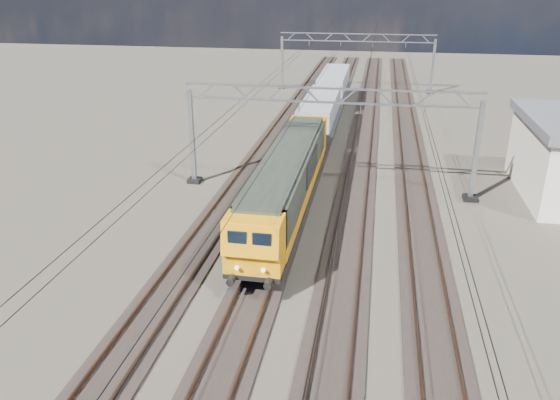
% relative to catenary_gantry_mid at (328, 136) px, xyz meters
% --- Properties ---
extents(ground, '(160.00, 160.00, 0.00)m').
position_rel_catenary_gantry_mid_xyz_m(ground, '(-0.00, -4.00, -3.91)').
color(ground, '#2B2720').
rests_on(ground, ground).
extents(track_outer_west, '(2.60, 140.00, 0.30)m').
position_rel_catenary_gantry_mid_xyz_m(track_outer_west, '(-6.00, -4.00, -3.83)').
color(track_outer_west, black).
rests_on(track_outer_west, ground).
extents(track_loco, '(2.60, 140.00, 0.30)m').
position_rel_catenary_gantry_mid_xyz_m(track_loco, '(-2.00, -4.00, -3.83)').
color(track_loco, black).
rests_on(track_loco, ground).
extents(track_inner_east, '(2.60, 140.00, 0.30)m').
position_rel_catenary_gantry_mid_xyz_m(track_inner_east, '(2.00, -4.00, -3.83)').
color(track_inner_east, black).
rests_on(track_inner_east, ground).
extents(track_outer_east, '(2.60, 140.00, 0.30)m').
position_rel_catenary_gantry_mid_xyz_m(track_outer_east, '(6.00, -4.00, -3.83)').
color(track_outer_east, black).
rests_on(track_outer_east, ground).
extents(catenary_gantry_mid, '(19.90, 0.90, 7.11)m').
position_rel_catenary_gantry_mid_xyz_m(catenary_gantry_mid, '(0.00, 0.00, 0.00)').
color(catenary_gantry_mid, '#90949E').
rests_on(catenary_gantry_mid, ground).
extents(catenary_gantry_far, '(19.90, 0.90, 7.11)m').
position_rel_catenary_gantry_mid_xyz_m(catenary_gantry_far, '(0.00, 36.00, 0.00)').
color(catenary_gantry_far, '#90949E').
rests_on(catenary_gantry_far, ground).
extents(overhead_wires, '(12.03, 140.00, 0.53)m').
position_rel_catenary_gantry_mid_xyz_m(overhead_wires, '(-0.00, 4.00, 1.84)').
color(overhead_wires, black).
rests_on(overhead_wires, ground).
extents(locomotive, '(2.76, 21.10, 3.62)m').
position_rel_catenary_gantry_mid_xyz_m(locomotive, '(-2.00, -4.33, -1.58)').
color(locomotive, black).
rests_on(locomotive, ground).
extents(hopper_wagon_lead, '(3.38, 13.00, 3.25)m').
position_rel_catenary_gantry_mid_xyz_m(hopper_wagon_lead, '(-2.00, 13.37, -1.67)').
color(hopper_wagon_lead, black).
rests_on(hopper_wagon_lead, ground).
extents(hopper_wagon_mid, '(3.38, 13.00, 3.25)m').
position_rel_catenary_gantry_mid_xyz_m(hopper_wagon_mid, '(-2.00, 27.57, -1.67)').
color(hopper_wagon_mid, black).
rests_on(hopper_wagon_mid, ground).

